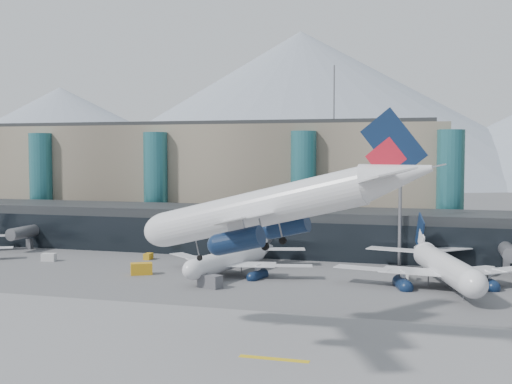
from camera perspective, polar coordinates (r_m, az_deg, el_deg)
ground at (r=93.20m, az=-8.27°, el=-10.66°), size 900.00×900.00×0.00m
runway_strip at (r=80.24m, az=-12.75°, el=-13.06°), size 400.00×40.00×0.04m
runway_markings at (r=80.24m, az=-12.75°, el=-13.04°), size 128.00×1.00×0.02m
concourse at (r=146.05m, az=1.00°, el=-3.43°), size 170.00×27.00×10.00m
terminal_main at (r=183.37m, az=-3.98°, el=1.28°), size 130.00×30.00×31.00m
teal_towers at (r=165.07m, az=-2.58°, el=0.53°), size 116.40×19.40×46.00m
mountain_ridge at (r=463.44m, az=13.27°, el=6.36°), size 910.00×400.00×110.00m
lightmast_mid at (r=130.87m, az=12.70°, el=-0.19°), size 3.00×1.20×25.60m
hero_jet at (r=74.63m, az=2.64°, el=-0.31°), size 38.61×38.35×12.50m
jet_parked_mid at (r=121.74m, az=-1.67°, el=-5.34°), size 31.75×32.61×10.49m
jet_parked_right at (r=116.35m, az=15.99°, el=-5.53°), size 37.21×38.78×12.45m
veh_a at (r=141.60m, az=-17.93°, el=-5.54°), size 3.08×2.02×1.62m
veh_b at (r=138.69m, az=-9.55°, el=-5.67°), size 1.44×2.30×1.31m
veh_c at (r=109.24m, az=-4.11°, el=-7.92°), size 4.39×3.26×2.18m
veh_d at (r=126.92m, az=19.98°, el=-6.64°), size 2.39×3.14×1.59m
veh_g at (r=118.89m, az=13.62°, el=-7.28°), size 1.86×2.51×1.31m
veh_h at (r=122.12m, az=-10.15°, el=-6.73°), size 4.45×3.72×2.18m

